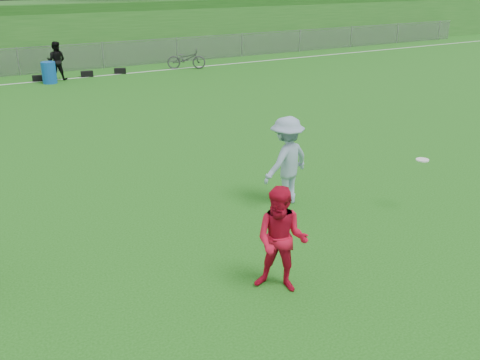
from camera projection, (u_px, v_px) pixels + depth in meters
ground at (208, 268)px, 8.90m from camera, size 120.00×120.00×0.00m
sideline_far at (27, 83)px, 23.49m from camera, size 60.00×0.10×0.01m
fence at (18, 61)px, 24.88m from camera, size 58.00×0.06×1.30m
gear_bags at (53, 77)px, 24.04m from camera, size 7.69×0.43×0.26m
player_red_center at (281, 240)px, 8.03m from camera, size 1.04×1.04×1.70m
player_blue at (286, 161)px, 11.05m from camera, size 1.37×1.02×1.89m
frisbee at (422, 160)px, 10.65m from camera, size 0.26×0.26×0.02m
recycling_bin at (49, 73)px, 23.21m from camera, size 0.76×0.76×0.92m
bicycle at (186, 59)px, 26.57m from camera, size 1.99×1.44×1.00m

